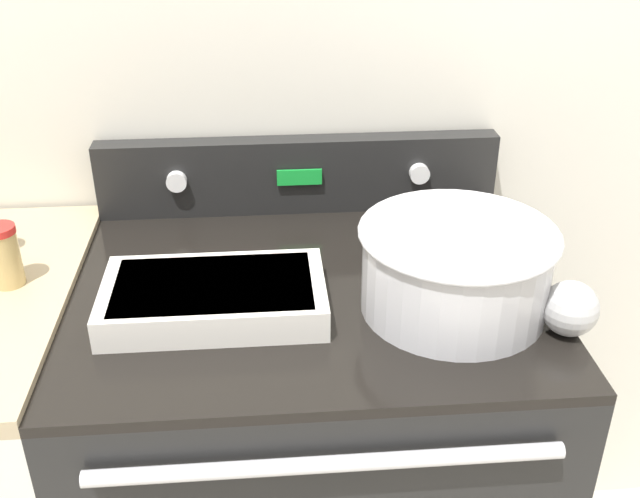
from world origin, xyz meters
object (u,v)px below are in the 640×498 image
(mixing_bowl, at_px, (456,265))
(ladle, at_px, (567,306))
(casserole_dish, at_px, (214,296))
(spice_jar_red_cap, at_px, (4,255))

(mixing_bowl, height_order, ladle, mixing_bowl)
(mixing_bowl, bearing_deg, ladle, -24.55)
(mixing_bowl, distance_m, casserole_dish, 0.39)
(ladle, xyz_separation_m, spice_jar_red_cap, (-0.90, 0.19, 0.03))
(casserole_dish, relative_size, ladle, 1.11)
(mixing_bowl, relative_size, casserole_dish, 0.89)
(ladle, bearing_deg, spice_jar_red_cap, 168.03)
(casserole_dish, bearing_deg, ladle, -9.73)
(ladle, distance_m, spice_jar_red_cap, 0.92)
(casserole_dish, bearing_deg, spice_jar_red_cap, 164.58)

